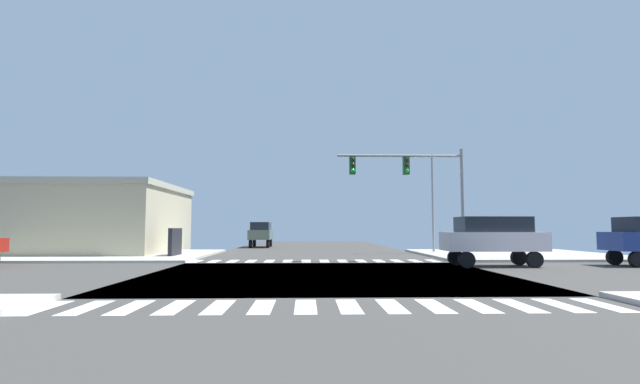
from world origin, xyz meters
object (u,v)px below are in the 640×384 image
Objects in this scene: street_lamp at (429,193)px; bank_building at (68,219)px; suv_queued_3 at (493,237)px; suv_crossing_2 at (261,232)px; traffic_signal_mast at (413,177)px.

street_lamp is 0.43× the size of bank_building.
bank_building reaches higher than suv_queued_3.
suv_queued_3 is (13.10, -21.92, 0.00)m from suv_crossing_2.
traffic_signal_mast reaches higher than suv_crossing_2.
street_lamp reaches higher than traffic_signal_mast.
traffic_signal_mast reaches higher than bank_building.
suv_crossing_2 is (-13.04, 10.93, -2.92)m from street_lamp.
bank_building reaches higher than suv_crossing_2.
bank_building is (-22.78, 7.89, -2.18)m from traffic_signal_mast.
suv_crossing_2 is 25.53m from suv_queued_3.
bank_building is 28.18m from suv_queued_3.
suv_crossing_2 is at bearing 140.02° from street_lamp.
bank_building is 3.57× the size of suv_crossing_2.
traffic_signal_mast is at bearing -140.59° from suv_queued_3.
traffic_signal_mast is 0.43× the size of bank_building.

